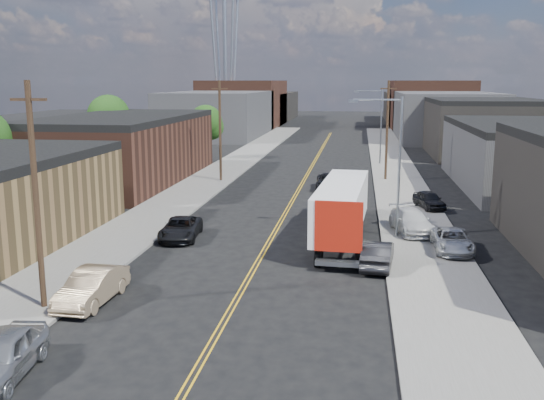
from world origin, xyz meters
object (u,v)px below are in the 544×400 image
(semi_truck, at_px, (342,205))
(car_right_lot_c, at_px, (429,200))
(car_right_lot_a, at_px, (452,240))
(car_left_a, at_px, (2,355))
(car_left_b, at_px, (92,287))
(car_ahead_truck, at_px, (329,182))
(car_right_lot_b, at_px, (411,221))
(car_left_c, at_px, (181,228))
(car_right_oncoming, at_px, (378,254))

(semi_truck, relative_size, car_right_lot_c, 3.78)
(car_right_lot_a, relative_size, car_right_lot_c, 1.19)
(car_left_a, bearing_deg, car_left_b, 83.46)
(car_ahead_truck, bearing_deg, car_left_a, -105.94)
(semi_truck, bearing_deg, car_right_lot_b, 23.94)
(car_left_c, bearing_deg, car_right_oncoming, -25.23)
(car_left_b, distance_m, car_right_oncoming, 14.93)
(car_right_oncoming, height_order, car_right_lot_b, car_right_lot_b)
(car_left_c, bearing_deg, car_ahead_truck, 60.31)
(car_right_lot_a, relative_size, car_right_lot_b, 0.91)
(semi_truck, relative_size, car_left_a, 3.19)
(car_left_b, height_order, car_right_lot_a, car_left_b)
(car_right_oncoming, bearing_deg, car_right_lot_a, -137.27)
(car_right_oncoming, height_order, car_right_lot_a, car_right_oncoming)
(car_left_b, height_order, car_right_lot_c, car_left_b)
(car_right_lot_a, bearing_deg, car_right_lot_c, 90.14)
(car_right_lot_a, bearing_deg, car_right_oncoming, -142.97)
(car_left_b, relative_size, car_right_oncoming, 1.06)
(car_right_lot_b, height_order, car_right_lot_c, car_right_lot_b)
(semi_truck, xyz_separation_m, car_right_lot_a, (6.50, -2.67, -1.39))
(car_right_oncoming, height_order, car_ahead_truck, car_right_oncoming)
(car_left_c, distance_m, car_ahead_truck, 21.09)
(car_right_oncoming, relative_size, car_right_lot_a, 0.96)
(car_left_b, distance_m, car_ahead_truck, 32.32)
(car_left_c, bearing_deg, car_right_lot_c, 28.22)
(car_ahead_truck, bearing_deg, car_right_lot_c, -46.69)
(car_left_a, relative_size, car_left_b, 0.98)
(car_left_a, relative_size, car_ahead_truck, 0.88)
(semi_truck, relative_size, car_right_oncoming, 3.33)
(car_left_a, bearing_deg, car_left_c, 81.40)
(car_left_a, distance_m, car_right_lot_a, 24.84)
(car_left_b, distance_m, car_right_lot_c, 28.82)
(car_ahead_truck, bearing_deg, car_right_oncoming, -83.24)
(car_left_c, distance_m, car_right_lot_a, 16.76)
(car_left_a, distance_m, car_right_lot_b, 26.88)
(semi_truck, relative_size, car_ahead_truck, 2.81)
(car_right_oncoming, distance_m, car_ahead_truck, 23.94)
(car_left_a, bearing_deg, car_right_oncoming, 41.45)
(car_left_a, relative_size, car_right_lot_c, 1.19)
(car_right_lot_a, bearing_deg, car_left_c, 176.56)
(car_right_lot_c, bearing_deg, car_left_c, -161.98)
(car_right_lot_a, height_order, car_right_lot_b, car_right_lot_b)
(car_left_a, relative_size, car_left_c, 0.96)
(car_left_b, height_order, car_right_oncoming, car_left_b)
(semi_truck, bearing_deg, car_left_b, -125.51)
(car_right_oncoming, bearing_deg, car_right_lot_b, -101.58)
(car_right_lot_b, bearing_deg, car_right_lot_c, 63.95)
(car_left_a, relative_size, car_right_lot_b, 0.91)
(car_left_c, distance_m, car_right_lot_c, 20.18)
(car_right_lot_b, height_order, car_ahead_truck, car_right_lot_b)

